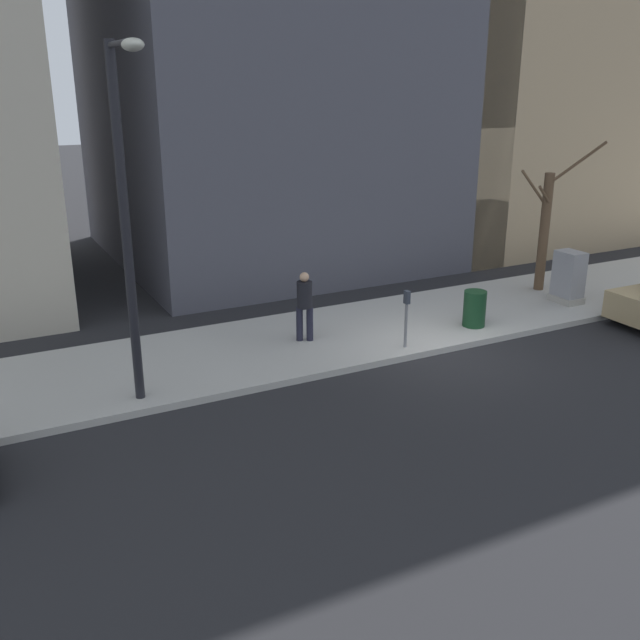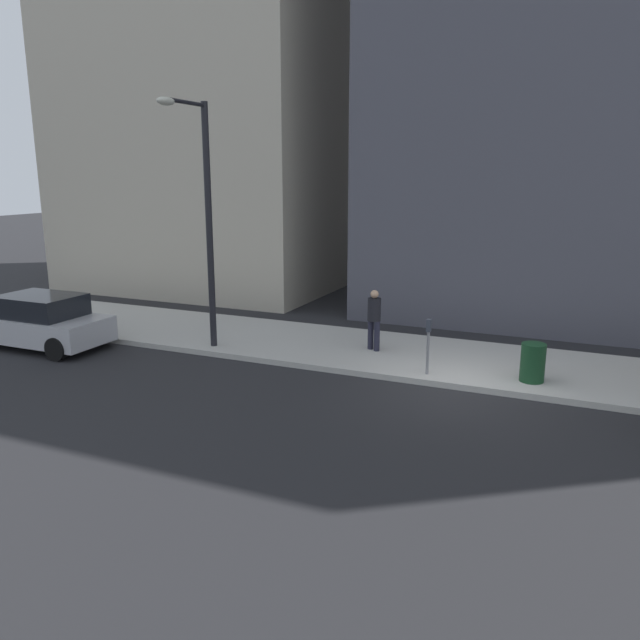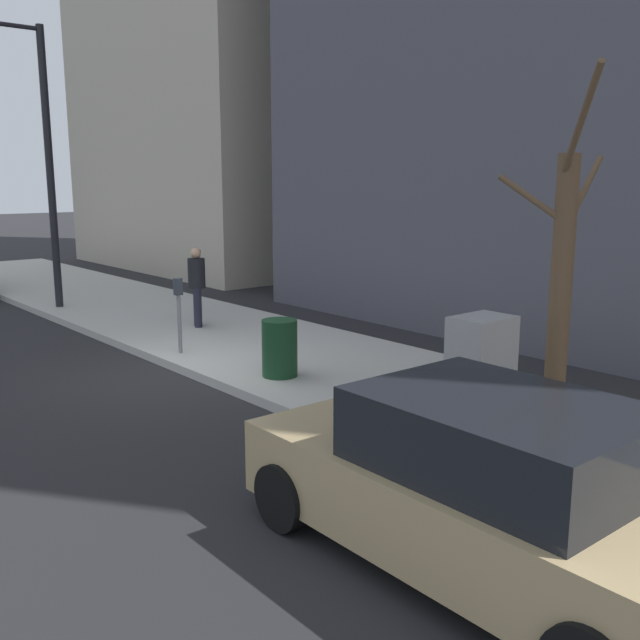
% 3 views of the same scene
% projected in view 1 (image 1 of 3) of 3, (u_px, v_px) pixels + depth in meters
% --- Properties ---
extents(ground_plane, '(120.00, 120.00, 0.00)m').
position_uv_depth(ground_plane, '(442.00, 354.00, 16.43)').
color(ground_plane, '#232326').
extents(sidewalk, '(4.00, 36.00, 0.15)m').
position_uv_depth(sidewalk, '(395.00, 325.00, 18.09)').
color(sidewalk, '#B2AFA8').
rests_on(sidewalk, ground).
extents(parking_meter, '(0.14, 0.10, 1.35)m').
position_uv_depth(parking_meter, '(406.00, 313.00, 16.17)').
color(parking_meter, slate).
rests_on(parking_meter, sidewalk).
extents(utility_box, '(0.83, 0.61, 1.43)m').
position_uv_depth(utility_box, '(568.00, 278.00, 19.51)').
color(utility_box, '#A8A399').
rests_on(utility_box, sidewalk).
extents(streetlamp, '(1.97, 0.32, 6.50)m').
position_uv_depth(streetlamp, '(126.00, 201.00, 12.38)').
color(streetlamp, black).
rests_on(streetlamp, sidewalk).
extents(bare_tree, '(2.07, 1.71, 4.30)m').
position_uv_depth(bare_tree, '(545.00, 228.00, 20.33)').
color(bare_tree, brown).
rests_on(bare_tree, sidewalk).
extents(trash_bin, '(0.56, 0.56, 0.90)m').
position_uv_depth(trash_bin, '(474.00, 309.00, 17.70)').
color(trash_bin, '#14381E').
rests_on(trash_bin, sidewalk).
extents(pedestrian_near_meter, '(0.36, 0.37, 1.66)m').
position_uv_depth(pedestrian_near_meter, '(305.00, 303.00, 16.55)').
color(pedestrian_near_meter, '#1E1E2D').
rests_on(pedestrian_near_meter, sidewalk).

